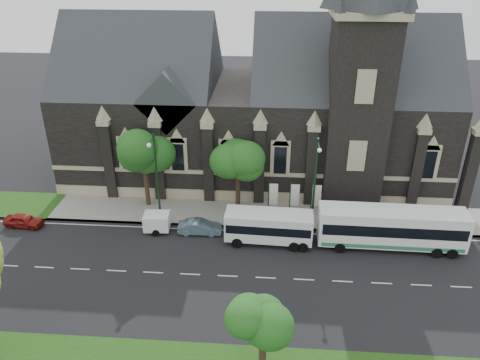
# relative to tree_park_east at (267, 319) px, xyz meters

# --- Properties ---
(ground) EXTENTS (160.00, 160.00, 0.00)m
(ground) POSITION_rel_tree_park_east_xyz_m (-6.18, 9.32, -4.62)
(ground) COLOR black
(ground) RESTS_ON ground
(sidewalk) EXTENTS (80.00, 5.00, 0.15)m
(sidewalk) POSITION_rel_tree_park_east_xyz_m (-6.18, 18.82, -4.54)
(sidewalk) COLOR gray
(sidewalk) RESTS_ON ground
(museum) EXTENTS (40.00, 17.70, 29.90)m
(museum) POSITION_rel_tree_park_east_xyz_m (-1.06, 28.10, 3.55)
(museum) COLOR black
(museum) RESTS_ON ground
(tree_park_east) EXTENTS (3.40, 3.40, 6.28)m
(tree_park_east) POSITION_rel_tree_park_east_xyz_m (0.00, 0.00, 0.00)
(tree_park_east) COLOR black
(tree_park_east) RESTS_ON ground
(tree_walk_right) EXTENTS (4.08, 4.08, 7.80)m
(tree_walk_right) POSITION_rel_tree_park_east_xyz_m (-2.96, 20.04, 1.20)
(tree_walk_right) COLOR black
(tree_walk_right) RESTS_ON ground
(tree_walk_left) EXTENTS (3.91, 3.91, 7.64)m
(tree_walk_left) POSITION_rel_tree_park_east_xyz_m (-11.97, 20.03, 1.12)
(tree_walk_left) COLOR black
(tree_walk_left) RESTS_ON ground
(street_lamp_near) EXTENTS (0.36, 1.88, 9.00)m
(street_lamp_near) POSITION_rel_tree_park_east_xyz_m (3.82, 16.42, 0.49)
(street_lamp_near) COLOR black
(street_lamp_near) RESTS_ON ground
(street_lamp_mid) EXTENTS (0.36, 1.88, 9.00)m
(street_lamp_mid) POSITION_rel_tree_park_east_xyz_m (-10.18, 16.42, 0.49)
(street_lamp_mid) COLOR black
(street_lamp_mid) RESTS_ON ground
(banner_flag_left) EXTENTS (0.90, 0.10, 4.00)m
(banner_flag_left) POSITION_rel_tree_park_east_xyz_m (0.11, 18.32, -2.24)
(banner_flag_left) COLOR black
(banner_flag_left) RESTS_ON ground
(banner_flag_center) EXTENTS (0.90, 0.10, 4.00)m
(banner_flag_center) POSITION_rel_tree_park_east_xyz_m (2.11, 18.32, -2.24)
(banner_flag_center) COLOR black
(banner_flag_center) RESTS_ON ground
(banner_flag_right) EXTENTS (0.90, 0.10, 4.00)m
(banner_flag_right) POSITION_rel_tree_park_east_xyz_m (4.11, 18.32, -2.24)
(banner_flag_right) COLOR black
(banner_flag_right) RESTS_ON ground
(tour_coach) EXTENTS (12.34, 3.00, 3.59)m
(tour_coach) POSITION_rel_tree_park_east_xyz_m (10.36, 14.39, -2.67)
(tour_coach) COLOR white
(tour_coach) RESTS_ON ground
(shuttle_bus) EXTENTS (7.62, 2.92, 2.90)m
(shuttle_bus) POSITION_rel_tree_park_east_xyz_m (-0.05, 14.33, -2.94)
(shuttle_bus) COLOR white
(shuttle_bus) RESTS_ON ground
(box_trailer) EXTENTS (3.34, 1.97, 1.76)m
(box_trailer) POSITION_rel_tree_park_east_xyz_m (-10.19, 15.32, -3.62)
(box_trailer) COLOR white
(box_trailer) RESTS_ON ground
(sedan) EXTENTS (3.93, 1.45, 1.28)m
(sedan) POSITION_rel_tree_park_east_xyz_m (-6.27, 15.25, -3.98)
(sedan) COLOR slate
(sedan) RESTS_ON ground
(car_far_red) EXTENTS (3.69, 1.70, 1.23)m
(car_far_red) POSITION_rel_tree_park_east_xyz_m (-22.73, 15.20, -4.01)
(car_far_red) COLOR maroon
(car_far_red) RESTS_ON ground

